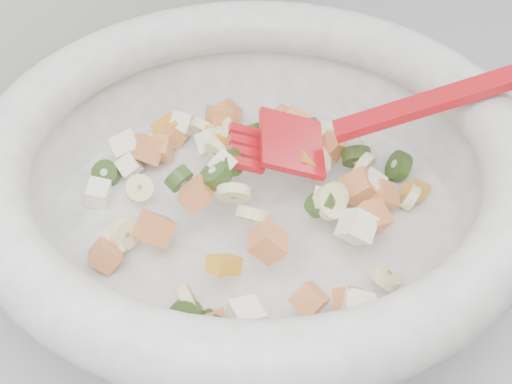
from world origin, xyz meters
TOP-DOWN VIEW (x-y plane):
  - mixing_bowl at (0.01, 1.45)m, footprint 0.46×0.44m

SIDE VIEW (x-z plane):
  - mixing_bowl at x=0.01m, z-range 0.89..1.04m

